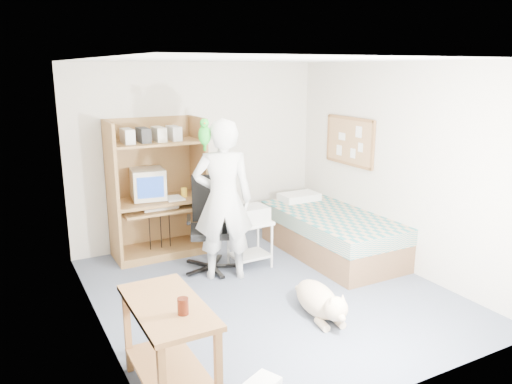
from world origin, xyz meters
TOP-DOWN VIEW (x-y plane):
  - floor at (0.00, 0.00)m, footprint 4.00×4.00m
  - wall_back at (0.00, 2.00)m, footprint 3.60×0.02m
  - wall_right at (1.80, 0.00)m, footprint 0.02×4.00m
  - wall_left at (-1.80, 0.00)m, footprint 0.02×4.00m
  - ceiling at (0.00, 0.00)m, footprint 3.60×4.00m
  - computer_hutch at (-0.70, 1.74)m, footprint 1.20×0.63m
  - bed at (1.30, 0.62)m, footprint 1.02×2.02m
  - side_desk at (-1.55, -1.20)m, footprint 0.50×1.00m
  - corkboard at (1.77, 0.90)m, footprint 0.04×0.94m
  - office_chair at (-0.29, 0.93)m, footprint 0.65×0.66m
  - person at (-0.26, 0.62)m, footprint 0.81×0.67m
  - parrot at (-0.46, 0.63)m, footprint 0.14×0.24m
  - dog at (0.17, -0.72)m, footprint 0.42×1.02m
  - printer_cart at (0.15, 0.75)m, footprint 0.51×0.41m
  - printer at (0.15, 0.75)m, footprint 0.43×0.33m
  - crt_monitor at (-0.81, 1.75)m, footprint 0.47×0.49m
  - keyboard at (-0.71, 1.58)m, footprint 0.45×0.16m
  - pencil_cup at (-0.36, 1.65)m, footprint 0.08×0.08m
  - drink_glass at (-1.50, -1.40)m, footprint 0.08×0.08m

SIDE VIEW (x-z plane):
  - floor at x=0.00m, z-range 0.00..0.00m
  - dog at x=0.17m, z-range -0.02..0.36m
  - bed at x=1.30m, z-range -0.04..0.62m
  - printer_cart at x=0.15m, z-range 0.10..0.69m
  - office_chair at x=-0.29m, z-range -0.16..0.97m
  - side_desk at x=-1.55m, z-range 0.12..0.87m
  - keyboard at x=-0.71m, z-range 0.66..0.69m
  - printer at x=0.15m, z-range 0.59..0.77m
  - drink_glass at x=-1.50m, z-range 0.75..0.87m
  - pencil_cup at x=-0.36m, z-range 0.76..0.88m
  - computer_hutch at x=-0.70m, z-range -0.08..1.72m
  - person at x=-0.26m, z-range 0.00..1.89m
  - crt_monitor at x=-0.81m, z-range 0.77..1.16m
  - wall_back at x=0.00m, z-range 0.00..2.50m
  - wall_right at x=1.80m, z-range 0.00..2.50m
  - wall_left at x=-1.80m, z-range 0.00..2.50m
  - corkboard at x=1.77m, z-range 1.12..1.78m
  - parrot at x=-0.46m, z-range 1.53..1.92m
  - ceiling at x=0.00m, z-range 2.49..2.51m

